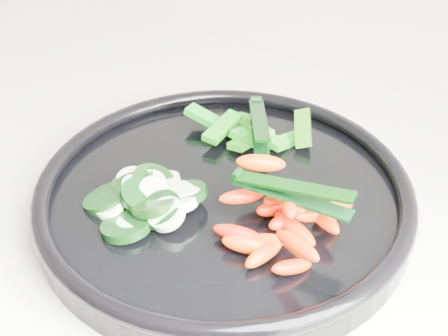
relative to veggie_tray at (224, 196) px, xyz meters
The scene contains 7 objects.
counter 0.58m from the veggie_tray, behind, with size 2.02×0.62×0.93m.
veggie_tray is the anchor object (origin of this frame).
cucumber_pile 0.08m from the veggie_tray, 134.01° to the right, with size 0.13×0.13×0.04m.
carrot_pile 0.08m from the veggie_tray, 11.04° to the right, with size 0.14×0.13×0.05m.
pepper_pile 0.10m from the veggie_tray, 107.83° to the left, with size 0.15×0.11×0.04m.
tong_carrot 0.10m from the veggie_tray, 10.62° to the right, with size 0.11×0.03×0.02m.
tong_pepper 0.10m from the veggie_tray, 102.88° to the left, with size 0.08×0.10×0.02m.
Camera 1 is at (0.60, 1.27, 1.34)m, focal length 50.00 mm.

